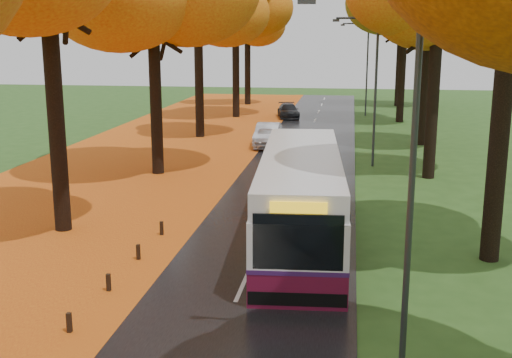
% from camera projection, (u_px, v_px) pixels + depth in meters
% --- Properties ---
extents(road, '(6.50, 90.00, 0.04)m').
position_uv_depth(road, '(287.00, 184.00, 30.95)').
color(road, black).
rests_on(road, ground).
extents(centre_line, '(0.12, 90.00, 0.01)m').
position_uv_depth(centre_line, '(287.00, 183.00, 30.94)').
color(centre_line, silver).
rests_on(centre_line, road).
extents(leaf_verge, '(12.00, 90.00, 0.02)m').
position_uv_depth(leaf_verge, '(109.00, 178.00, 32.24)').
color(leaf_verge, '#9C2A0E').
rests_on(leaf_verge, ground).
extents(leaf_drift, '(0.90, 90.00, 0.01)m').
position_uv_depth(leaf_drift, '(225.00, 181.00, 31.38)').
color(leaf_drift, orange).
rests_on(leaf_drift, road).
extents(streetlamp_near, '(2.45, 0.18, 8.00)m').
position_uv_depth(streetlamp_near, '(400.00, 157.00, 12.94)').
color(streetlamp_near, '#333538').
rests_on(streetlamp_near, ground).
extents(streetlamp_mid, '(2.45, 0.18, 8.00)m').
position_uv_depth(streetlamp_mid, '(371.00, 79.00, 34.16)').
color(streetlamp_mid, '#333538').
rests_on(streetlamp_mid, ground).
extents(streetlamp_far, '(2.45, 0.18, 8.00)m').
position_uv_depth(streetlamp_far, '(364.00, 61.00, 55.37)').
color(streetlamp_far, '#333538').
rests_on(streetlamp_far, ground).
extents(bus, '(3.47, 11.89, 3.09)m').
position_uv_depth(bus, '(301.00, 196.00, 22.16)').
color(bus, '#590D26').
rests_on(bus, road).
extents(car_white, '(1.69, 3.75, 1.25)m').
position_uv_depth(car_white, '(266.00, 137.00, 40.69)').
color(car_white, silver).
rests_on(car_white, road).
extents(car_silver, '(1.51, 4.22, 1.38)m').
position_uv_depth(car_silver, '(268.00, 134.00, 41.48)').
color(car_silver, '#ADB0B6').
rests_on(car_silver, road).
extents(car_dark, '(2.40, 4.30, 1.18)m').
position_uv_depth(car_dark, '(288.00, 111.00, 54.68)').
color(car_dark, black).
rests_on(car_dark, road).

